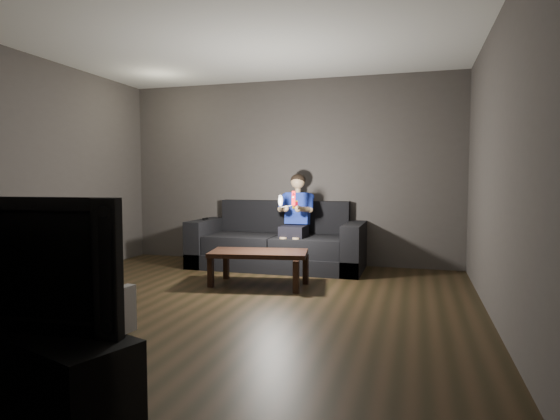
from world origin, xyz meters
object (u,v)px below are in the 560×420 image
(coffee_table, at_px, (259,256))
(media_console, at_px, (34,370))
(child, at_px, (296,213))
(sofa, at_px, (278,246))

(coffee_table, relative_size, media_console, 0.88)
(child, height_order, media_console, child)
(sofa, height_order, media_console, sofa)
(sofa, relative_size, media_console, 1.76)
(child, relative_size, media_console, 0.89)
(child, bearing_deg, media_console, -94.37)
(child, bearing_deg, sofa, 166.60)
(sofa, xyz_separation_m, media_console, (-0.05, -4.35, -0.06))
(coffee_table, height_order, media_console, media_console)
(child, xyz_separation_m, media_console, (-0.33, -4.29, -0.54))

